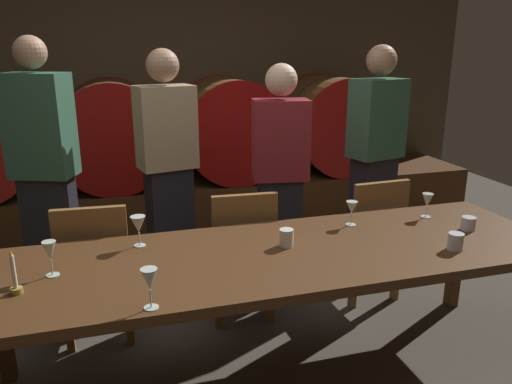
{
  "coord_description": "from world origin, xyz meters",
  "views": [
    {
      "loc": [
        -0.54,
        -2.34,
        1.73
      ],
      "look_at": [
        0.26,
        0.36,
        0.89
      ],
      "focal_mm": 34.66,
      "sensor_mm": 36.0,
      "label": 1
    }
  ],
  "objects_px": {
    "chair_center": "(242,249)",
    "wine_glass_right": "(352,208)",
    "dining_table": "(279,263)",
    "wine_glass_far_left": "(50,252)",
    "chair_left": "(96,265)",
    "guest_center_left": "(168,172)",
    "wine_barrel_center_right": "(229,128)",
    "candle_center": "(15,282)",
    "cup_center": "(455,241)",
    "wine_glass_far_right": "(427,201)",
    "wine_barrel_center_left": "(112,134)",
    "guest_far_left": "(46,177)",
    "cup_left": "(286,238)",
    "chair_right": "(370,233)",
    "guest_far_right": "(374,161)",
    "cup_right": "(468,223)",
    "wine_glass_left": "(138,225)",
    "wine_barrel_far_right": "(332,123)",
    "wine_glass_center": "(149,281)",
    "guest_center_right": "(280,178)"
  },
  "relations": [
    {
      "from": "cup_left",
      "to": "guest_far_left",
      "type": "bearing_deg",
      "value": 139.18
    },
    {
      "from": "dining_table",
      "to": "wine_glass_far_right",
      "type": "xyz_separation_m",
      "value": [
        1.02,
        0.25,
        0.16
      ]
    },
    {
      "from": "wine_glass_far_right",
      "to": "cup_right",
      "type": "bearing_deg",
      "value": -68.7
    },
    {
      "from": "chair_right",
      "to": "cup_left",
      "type": "xyz_separation_m",
      "value": [
        -0.83,
        -0.6,
        0.29
      ]
    },
    {
      "from": "guest_center_right",
      "to": "wine_glass_left",
      "type": "height_order",
      "value": "guest_center_right"
    },
    {
      "from": "wine_glass_far_left",
      "to": "wine_glass_left",
      "type": "height_order",
      "value": "wine_glass_far_left"
    },
    {
      "from": "dining_table",
      "to": "cup_right",
      "type": "bearing_deg",
      "value": -0.26
    },
    {
      "from": "guest_center_left",
      "to": "guest_far_right",
      "type": "height_order",
      "value": "guest_far_right"
    },
    {
      "from": "dining_table",
      "to": "wine_glass_far_left",
      "type": "relative_size",
      "value": 17.9
    },
    {
      "from": "cup_center",
      "to": "wine_glass_right",
      "type": "bearing_deg",
      "value": 125.82
    },
    {
      "from": "cup_right",
      "to": "dining_table",
      "type": "bearing_deg",
      "value": 179.74
    },
    {
      "from": "candle_center",
      "to": "wine_glass_center",
      "type": "relative_size",
      "value": 1.16
    },
    {
      "from": "guest_far_right",
      "to": "wine_glass_right",
      "type": "distance_m",
      "value": 0.99
    },
    {
      "from": "guest_far_right",
      "to": "chair_center",
      "type": "bearing_deg",
      "value": 5.31
    },
    {
      "from": "guest_far_left",
      "to": "candle_center",
      "type": "xyz_separation_m",
      "value": [
        -0.01,
        -1.24,
        -0.14
      ]
    },
    {
      "from": "guest_far_left",
      "to": "chair_right",
      "type": "bearing_deg",
      "value": -171.97
    },
    {
      "from": "wine_barrel_center_right",
      "to": "guest_center_left",
      "type": "xyz_separation_m",
      "value": [
        -0.72,
        -1.21,
        -0.08
      ]
    },
    {
      "from": "chair_left",
      "to": "guest_center_left",
      "type": "bearing_deg",
      "value": -128.25
    },
    {
      "from": "cup_left",
      "to": "cup_right",
      "type": "xyz_separation_m",
      "value": [
        1.06,
        -0.07,
        -0.01
      ]
    },
    {
      "from": "guest_far_right",
      "to": "wine_glass_left",
      "type": "distance_m",
      "value": 1.94
    },
    {
      "from": "dining_table",
      "to": "guest_far_left",
      "type": "bearing_deg",
      "value": 136.22
    },
    {
      "from": "cup_left",
      "to": "chair_right",
      "type": "bearing_deg",
      "value": 35.6
    },
    {
      "from": "cup_center",
      "to": "cup_right",
      "type": "distance_m",
      "value": 0.34
    },
    {
      "from": "guest_center_left",
      "to": "cup_right",
      "type": "relative_size",
      "value": 21.68
    },
    {
      "from": "dining_table",
      "to": "chair_right",
      "type": "relative_size",
      "value": 3.35
    },
    {
      "from": "chair_left",
      "to": "wine_glass_far_right",
      "type": "relative_size",
      "value": 5.94
    },
    {
      "from": "wine_glass_right",
      "to": "cup_right",
      "type": "bearing_deg",
      "value": -23.2
    },
    {
      "from": "guest_center_right",
      "to": "wine_glass_center",
      "type": "height_order",
      "value": "guest_center_right"
    },
    {
      "from": "wine_barrel_center_right",
      "to": "wine_glass_far_right",
      "type": "xyz_separation_m",
      "value": [
        0.71,
        -2.17,
        -0.13
      ]
    },
    {
      "from": "wine_barrel_far_right",
      "to": "wine_glass_right",
      "type": "xyz_separation_m",
      "value": [
        -0.87,
        -2.17,
        -0.13
      ]
    },
    {
      "from": "wine_barrel_center_left",
      "to": "wine_glass_left",
      "type": "bearing_deg",
      "value": -87.56
    },
    {
      "from": "chair_right",
      "to": "wine_barrel_center_left",
      "type": "bearing_deg",
      "value": -50.01
    },
    {
      "from": "wine_barrel_center_right",
      "to": "candle_center",
      "type": "height_order",
      "value": "wine_barrel_center_right"
    },
    {
      "from": "cup_center",
      "to": "chair_left",
      "type": "bearing_deg",
      "value": 154.04
    },
    {
      "from": "chair_center",
      "to": "wine_glass_far_left",
      "type": "xyz_separation_m",
      "value": [
        -1.04,
        -0.6,
        0.36
      ]
    },
    {
      "from": "chair_center",
      "to": "wine_glass_right",
      "type": "distance_m",
      "value": 0.76
    },
    {
      "from": "chair_left",
      "to": "wine_glass_far_left",
      "type": "height_order",
      "value": "wine_glass_far_left"
    },
    {
      "from": "wine_glass_far_right",
      "to": "cup_left",
      "type": "bearing_deg",
      "value": -169.1
    },
    {
      "from": "cup_center",
      "to": "wine_glass_far_right",
      "type": "bearing_deg",
      "value": 71.61
    },
    {
      "from": "cup_center",
      "to": "cup_right",
      "type": "relative_size",
      "value": 1.11
    },
    {
      "from": "wine_glass_far_right",
      "to": "cup_right",
      "type": "relative_size",
      "value": 1.87
    },
    {
      "from": "guest_center_left",
      "to": "wine_glass_far_left",
      "type": "relative_size",
      "value": 10.39
    },
    {
      "from": "wine_barrel_center_right",
      "to": "chair_center",
      "type": "bearing_deg",
      "value": -100.98
    },
    {
      "from": "wine_barrel_center_left",
      "to": "guest_far_left",
      "type": "bearing_deg",
      "value": -108.64
    },
    {
      "from": "wine_barrel_center_left",
      "to": "guest_far_left",
      "type": "distance_m",
      "value": 1.35
    },
    {
      "from": "wine_barrel_center_right",
      "to": "guest_far_left",
      "type": "height_order",
      "value": "guest_far_left"
    },
    {
      "from": "wine_barrel_center_right",
      "to": "wine_barrel_center_left",
      "type": "bearing_deg",
      "value": 180.0
    },
    {
      "from": "chair_center",
      "to": "cup_center",
      "type": "bearing_deg",
      "value": 139.41
    },
    {
      "from": "wine_barrel_far_right",
      "to": "wine_glass_left",
      "type": "distance_m",
      "value": 2.97
    },
    {
      "from": "dining_table",
      "to": "chair_center",
      "type": "height_order",
      "value": "chair_center"
    }
  ]
}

